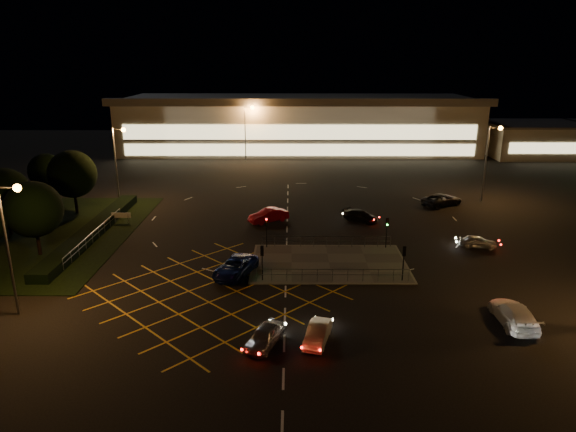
{
  "coord_description": "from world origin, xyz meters",
  "views": [
    {
      "loc": [
        -1.56,
        -46.47,
        18.4
      ],
      "look_at": [
        -1.88,
        6.58,
        2.0
      ],
      "focal_mm": 32.0,
      "sensor_mm": 36.0,
      "label": 1
    }
  ],
  "objects_px": {
    "signal_sw": "(262,256)",
    "car_right_silver": "(478,242)",
    "car_circ_red": "(268,215)",
    "car_approach_white": "(514,314)",
    "car_left_blue": "(236,267)",
    "car_queue_white": "(318,334)",
    "car_east_grey": "(442,200)",
    "car_far_dkgrey": "(361,216)",
    "signal_se": "(404,256)",
    "signal_nw": "(266,226)",
    "car_near_silver": "(265,336)",
    "signal_ne": "(387,226)"
  },
  "relations": [
    {
      "from": "signal_se",
      "to": "signal_ne",
      "type": "distance_m",
      "value": 7.99
    },
    {
      "from": "car_far_dkgrey",
      "to": "car_approach_white",
      "type": "height_order",
      "value": "car_approach_white"
    },
    {
      "from": "car_queue_white",
      "to": "car_right_silver",
      "type": "xyz_separation_m",
      "value": [
        17.09,
        18.16,
        0.0
      ]
    },
    {
      "from": "signal_ne",
      "to": "car_circ_red",
      "type": "bearing_deg",
      "value": 144.47
    },
    {
      "from": "signal_ne",
      "to": "car_right_silver",
      "type": "distance_m",
      "value": 9.5
    },
    {
      "from": "signal_ne",
      "to": "car_right_silver",
      "type": "xyz_separation_m",
      "value": [
        9.34,
        0.37,
        -1.74
      ]
    },
    {
      "from": "signal_sw",
      "to": "car_left_blue",
      "type": "distance_m",
      "value": 3.22
    },
    {
      "from": "signal_ne",
      "to": "car_left_blue",
      "type": "distance_m",
      "value": 15.98
    },
    {
      "from": "signal_se",
      "to": "signal_nw",
      "type": "relative_size",
      "value": 1.0
    },
    {
      "from": "car_near_silver",
      "to": "car_far_dkgrey",
      "type": "relative_size",
      "value": 0.92
    },
    {
      "from": "car_right_silver",
      "to": "signal_ne",
      "type": "bearing_deg",
      "value": 105.04
    },
    {
      "from": "signal_ne",
      "to": "car_right_silver",
      "type": "height_order",
      "value": "signal_ne"
    },
    {
      "from": "car_circ_red",
      "to": "signal_ne",
      "type": "bearing_deg",
      "value": 22.64
    },
    {
      "from": "signal_sw",
      "to": "car_far_dkgrey",
      "type": "xyz_separation_m",
      "value": [
        10.65,
        17.18,
        -1.74
      ]
    },
    {
      "from": "signal_se",
      "to": "car_queue_white",
      "type": "distance_m",
      "value": 12.62
    },
    {
      "from": "car_near_silver",
      "to": "car_circ_red",
      "type": "height_order",
      "value": "car_circ_red"
    },
    {
      "from": "car_near_silver",
      "to": "car_queue_white",
      "type": "xyz_separation_m",
      "value": [
        3.56,
        0.45,
        -0.06
      ]
    },
    {
      "from": "signal_sw",
      "to": "car_right_silver",
      "type": "bearing_deg",
      "value": -158.6
    },
    {
      "from": "signal_nw",
      "to": "signal_sw",
      "type": "bearing_deg",
      "value": -90.0
    },
    {
      "from": "car_left_blue",
      "to": "car_east_grey",
      "type": "relative_size",
      "value": 0.98
    },
    {
      "from": "car_far_dkgrey",
      "to": "car_approach_white",
      "type": "bearing_deg",
      "value": -124.5
    },
    {
      "from": "signal_ne",
      "to": "car_left_blue",
      "type": "bearing_deg",
      "value": -155.29
    },
    {
      "from": "signal_nw",
      "to": "car_approach_white",
      "type": "xyz_separation_m",
      "value": [
        18.5,
        -15.24,
        -1.58
      ]
    },
    {
      "from": "signal_se",
      "to": "car_near_silver",
      "type": "relative_size",
      "value": 0.79
    },
    {
      "from": "signal_sw",
      "to": "signal_se",
      "type": "distance_m",
      "value": 12.0
    },
    {
      "from": "signal_nw",
      "to": "signal_ne",
      "type": "height_order",
      "value": "same"
    },
    {
      "from": "signal_se",
      "to": "car_left_blue",
      "type": "distance_m",
      "value": 14.59
    },
    {
      "from": "signal_nw",
      "to": "car_near_silver",
      "type": "bearing_deg",
      "value": -87.83
    },
    {
      "from": "car_near_silver",
      "to": "car_circ_red",
      "type": "distance_m",
      "value": 26.97
    },
    {
      "from": "car_east_grey",
      "to": "car_right_silver",
      "type": "bearing_deg",
      "value": 146.9
    },
    {
      "from": "car_near_silver",
      "to": "signal_sw",
      "type": "bearing_deg",
      "value": 116.65
    },
    {
      "from": "car_far_dkgrey",
      "to": "car_circ_red",
      "type": "relative_size",
      "value": 0.91
    },
    {
      "from": "signal_sw",
      "to": "signal_se",
      "type": "bearing_deg",
      "value": -180.0
    },
    {
      "from": "signal_ne",
      "to": "car_left_blue",
      "type": "relative_size",
      "value": 0.58
    },
    {
      "from": "signal_nw",
      "to": "car_right_silver",
      "type": "height_order",
      "value": "signal_nw"
    },
    {
      "from": "signal_se",
      "to": "car_queue_white",
      "type": "relative_size",
      "value": 0.83
    },
    {
      "from": "signal_sw",
      "to": "signal_ne",
      "type": "relative_size",
      "value": 1.0
    },
    {
      "from": "signal_nw",
      "to": "car_right_silver",
      "type": "distance_m",
      "value": 21.41
    },
    {
      "from": "signal_ne",
      "to": "car_far_dkgrey",
      "type": "relative_size",
      "value": 0.73
    },
    {
      "from": "car_queue_white",
      "to": "car_right_silver",
      "type": "height_order",
      "value": "car_right_silver"
    },
    {
      "from": "car_east_grey",
      "to": "car_queue_white",
      "type": "bearing_deg",
      "value": 121.65
    },
    {
      "from": "signal_se",
      "to": "car_far_dkgrey",
      "type": "relative_size",
      "value": 0.73
    },
    {
      "from": "car_left_blue",
      "to": "car_right_silver",
      "type": "height_order",
      "value": "car_left_blue"
    },
    {
      "from": "signal_nw",
      "to": "car_far_dkgrey",
      "type": "height_order",
      "value": "signal_nw"
    },
    {
      "from": "signal_sw",
      "to": "signal_nw",
      "type": "height_order",
      "value": "same"
    },
    {
      "from": "car_circ_red",
      "to": "car_approach_white",
      "type": "relative_size",
      "value": 0.88
    },
    {
      "from": "car_east_grey",
      "to": "car_far_dkgrey",
      "type": "bearing_deg",
      "value": 89.65
    },
    {
      "from": "car_left_blue",
      "to": "car_approach_white",
      "type": "xyz_separation_m",
      "value": [
        20.94,
        -8.6,
        0.02
      ]
    },
    {
      "from": "car_circ_red",
      "to": "car_approach_white",
      "type": "xyz_separation_m",
      "value": [
        18.71,
        -23.96,
        0.0
      ]
    },
    {
      "from": "car_queue_white",
      "to": "car_east_grey",
      "type": "xyz_separation_m",
      "value": [
        17.81,
        33.59,
        0.16
      ]
    }
  ]
}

